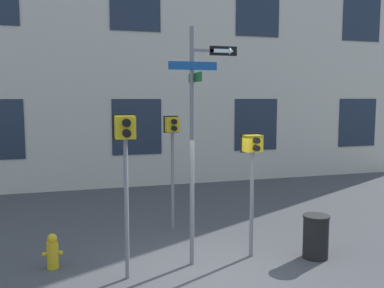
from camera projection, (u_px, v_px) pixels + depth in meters
ground_plane at (213, 277)px, 7.94m from camera, size 60.00×60.00×0.00m
building_facade at (134, 4)px, 15.57m from camera, size 24.00×0.64×13.46m
street_sign_pole at (196, 128)px, 8.28m from camera, size 1.39×0.83×4.66m
pedestrian_signal_left at (126, 149)px, 7.62m from camera, size 0.41×0.40×3.03m
pedestrian_signal_right at (252, 160)px, 8.76m from camera, size 0.42×0.40×2.59m
pedestrian_signal_across at (172, 141)px, 10.63m from camera, size 0.38×0.40×2.87m
fire_hydrant at (53, 252)px, 8.32m from camera, size 0.38×0.22×0.69m
trash_bin at (316, 237)px, 8.85m from camera, size 0.55×0.55×0.90m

